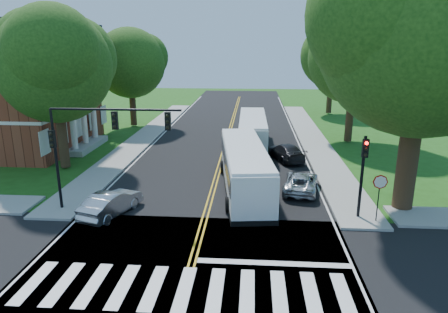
# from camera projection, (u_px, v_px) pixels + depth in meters

# --- Properties ---
(ground) EXTENTS (140.00, 140.00, 0.00)m
(ground) POSITION_uv_depth(u_px,v_px,m) (187.00, 281.00, 15.77)
(ground) COLOR #1E4C13
(ground) RESTS_ON ground
(road) EXTENTS (14.00, 96.00, 0.01)m
(road) POSITION_uv_depth(u_px,v_px,m) (222.00, 157.00, 33.04)
(road) COLOR black
(road) RESTS_ON ground
(cross_road) EXTENTS (60.00, 12.00, 0.01)m
(cross_road) POSITION_uv_depth(u_px,v_px,m) (187.00, 281.00, 15.77)
(cross_road) COLOR black
(cross_road) RESTS_ON ground
(center_line) EXTENTS (0.36, 70.00, 0.01)m
(center_line) POSITION_uv_depth(u_px,v_px,m) (226.00, 145.00, 36.87)
(center_line) COLOR gold
(center_line) RESTS_ON road
(edge_line_w) EXTENTS (0.12, 70.00, 0.01)m
(edge_line_w) POSITION_uv_depth(u_px,v_px,m) (153.00, 144.00, 37.36)
(edge_line_w) COLOR silver
(edge_line_w) RESTS_ON road
(edge_line_e) EXTENTS (0.12, 70.00, 0.01)m
(edge_line_e) POSITION_uv_depth(u_px,v_px,m) (300.00, 146.00, 36.39)
(edge_line_e) COLOR silver
(edge_line_e) RESTS_ON road
(crosswalk) EXTENTS (12.60, 3.00, 0.01)m
(crosswalk) POSITION_uv_depth(u_px,v_px,m) (185.00, 289.00, 15.29)
(crosswalk) COLOR silver
(crosswalk) RESTS_ON road
(stop_bar) EXTENTS (6.60, 0.40, 0.01)m
(stop_bar) POSITION_uv_depth(u_px,v_px,m) (274.00, 263.00, 17.05)
(stop_bar) COLOR silver
(stop_bar) RESTS_ON road
(sidewalk_nw) EXTENTS (2.60, 40.00, 0.15)m
(sidewalk_nw) POSITION_uv_depth(u_px,v_px,m) (146.00, 136.00, 40.32)
(sidewalk_nw) COLOR gray
(sidewalk_nw) RESTS_ON ground
(sidewalk_ne) EXTENTS (2.60, 40.00, 0.15)m
(sidewalk_ne) POSITION_uv_depth(u_px,v_px,m) (312.00, 138.00, 39.14)
(sidewalk_ne) COLOR gray
(sidewalk_ne) RESTS_ON ground
(tree_ne_big) EXTENTS (10.80, 10.80, 14.91)m
(tree_ne_big) POSITION_uv_depth(u_px,v_px,m) (424.00, 32.00, 20.03)
(tree_ne_big) COLOR #352215
(tree_ne_big) RESTS_ON ground
(tree_west_near) EXTENTS (8.00, 8.00, 11.40)m
(tree_west_near) POSITION_uv_depth(u_px,v_px,m) (54.00, 66.00, 27.96)
(tree_west_near) COLOR #352215
(tree_west_near) RESTS_ON ground
(tree_west_far) EXTENTS (7.60, 7.60, 10.67)m
(tree_west_far) POSITION_uv_depth(u_px,v_px,m) (130.00, 63.00, 43.42)
(tree_west_far) COLOR #352215
(tree_west_far) RESTS_ON ground
(tree_east_mid) EXTENTS (8.40, 8.40, 11.93)m
(tree_east_mid) POSITION_uv_depth(u_px,v_px,m) (355.00, 57.00, 35.83)
(tree_east_mid) COLOR #352215
(tree_east_mid) RESTS_ON ground
(tree_east_far) EXTENTS (7.20, 7.20, 10.34)m
(tree_east_far) POSITION_uv_depth(u_px,v_px,m) (332.00, 61.00, 51.38)
(tree_east_far) COLOR #352215
(tree_east_far) RESTS_ON ground
(signal_nw) EXTENTS (7.15, 0.46, 5.66)m
(signal_nw) POSITION_uv_depth(u_px,v_px,m) (95.00, 135.00, 21.16)
(signal_nw) COLOR black
(signal_nw) RESTS_ON ground
(signal_ne) EXTENTS (0.30, 0.46, 4.40)m
(signal_ne) POSITION_uv_depth(u_px,v_px,m) (363.00, 166.00, 20.56)
(signal_ne) COLOR black
(signal_ne) RESTS_ON ground
(stop_sign) EXTENTS (0.76, 0.08, 2.53)m
(stop_sign) POSITION_uv_depth(u_px,v_px,m) (380.00, 187.00, 20.31)
(stop_sign) COLOR black
(stop_sign) RESTS_ON ground
(bus_lead) EXTENTS (3.77, 11.44, 2.90)m
(bus_lead) POSITION_uv_depth(u_px,v_px,m) (245.00, 167.00, 25.12)
(bus_lead) COLOR silver
(bus_lead) RESTS_ON road
(bus_follow) EXTENTS (2.74, 10.89, 2.81)m
(bus_follow) POSITION_uv_depth(u_px,v_px,m) (253.00, 131.00, 35.76)
(bus_follow) COLOR silver
(bus_follow) RESTS_ON road
(hatchback) EXTENTS (2.61, 4.32, 1.35)m
(hatchback) POSITION_uv_depth(u_px,v_px,m) (111.00, 203.00, 21.73)
(hatchback) COLOR #B0B2B8
(hatchback) RESTS_ON road
(suv) EXTENTS (2.73, 4.59, 1.19)m
(suv) POSITION_uv_depth(u_px,v_px,m) (301.00, 182.00, 25.26)
(suv) COLOR #B6B9BD
(suv) RESTS_ON road
(dark_sedan) EXTENTS (3.26, 4.89, 1.32)m
(dark_sedan) POSITION_uv_depth(u_px,v_px,m) (286.00, 152.00, 32.00)
(dark_sedan) COLOR black
(dark_sedan) RESTS_ON road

